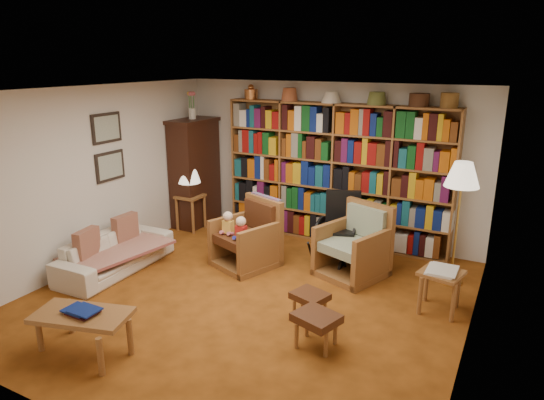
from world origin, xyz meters
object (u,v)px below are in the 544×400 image
Objects in this scene: sofa at (115,253)px; side_table_papers at (441,278)px; side_table_lamp at (190,204)px; armchair_leather at (249,237)px; footstool_b at (316,320)px; coffee_table at (82,318)px; armchair_sage at (355,247)px; floor_lamp at (462,180)px; wheelchair at (339,230)px; footstool_a at (310,298)px.

side_table_papers reaches higher than sofa.
side_table_papers is at bearing -12.40° from side_table_lamp.
footstool_b is (1.68, -1.50, -0.10)m from armchair_leather.
coffee_table is (-2.00, -1.19, 0.08)m from footstool_b.
armchair_leather is at bearing 176.48° from side_table_papers.
coffee_table is at bearing -149.26° from footstool_b.
floor_lamp is at bearing 13.62° from armchair_sage.
armchair_leather is (1.52, 1.07, 0.14)m from sofa.
side_table_lamp is 4.40m from floor_lamp.
floor_lamp reaches higher than side_table_lamp.
coffee_table is (-3.00, -3.38, -1.02)m from floor_lamp.
footstool_b is at bearing -126.20° from side_table_papers.
armchair_leather is 1.29m from wheelchair.
wheelchair is at bearing 151.33° from side_table_papers.
footstool_a is at bearing -79.91° from wheelchair.
floor_lamp reaches higher than sofa.
armchair_sage is 3.55m from coffee_table.
floor_lamp is at bearing -69.13° from sofa.
wheelchair is at bearing 67.29° from coffee_table.
wheelchair reaches higher than armchair_leather.
side_table_lamp reaches higher than coffee_table.
armchair_sage is at bearing 155.52° from side_table_papers.
wheelchair reaches higher than footstool_a.
side_table_lamp is at bearing 145.37° from footstool_b.
armchair_sage reaches higher than footstool_a.
wheelchair is 1.99× the size of footstool_b.
side_table_lamp is at bearing 178.85° from floor_lamp.
footstool_b is at bearing -82.79° from armchair_sage.
armchair_sage is at bearing 60.27° from coffee_table.
floor_lamp is (4.20, 1.77, 1.15)m from sofa.
footstool_b is at bearing -59.51° from footstool_a.
side_table_lamp is 0.59× the size of wheelchair.
armchair_sage is 0.64× the size of floor_lamp.
sofa is at bearing 172.41° from footstool_b.
floor_lamp is 3.05× the size of side_table_papers.
side_table_lamp reaches higher than footstool_b.
sofa is 2.02m from coffee_table.
sofa is at bearing -145.97° from wheelchair.
floor_lamp is 3.60× the size of footstool_a.
armchair_leather is 2.94m from floor_lamp.
wheelchair is at bearing 138.95° from armchair_sage.
wheelchair is 0.99× the size of coffee_table.
footstool_a is at bearing 43.96° from coffee_table.
sofa is 1.07× the size of floor_lamp.
wheelchair is 2.27m from footstool_b.
side_table_lamp is 3.53m from footstool_a.
side_table_lamp is 2.72m from wheelchair.
side_table_papers is (4.18, 0.91, 0.16)m from sofa.
wheelchair reaches higher than footstool_b.
armchair_leather is 2.26× the size of footstool_a.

